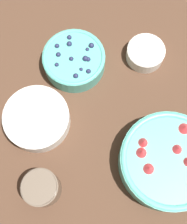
# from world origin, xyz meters

# --- Properties ---
(ground_plane) EXTENTS (4.00, 4.00, 0.00)m
(ground_plane) POSITION_xyz_m (0.00, 0.00, 0.00)
(ground_plane) COLOR #4C3323
(bowl_strawberries) EXTENTS (0.24, 0.24, 0.09)m
(bowl_strawberries) POSITION_xyz_m (-0.20, 0.14, 0.04)
(bowl_strawberries) COLOR #56B7A8
(bowl_strawberries) RESTS_ON ground_plane
(bowl_blueberries) EXTENTS (0.17, 0.17, 0.06)m
(bowl_blueberries) POSITION_xyz_m (-0.03, -0.18, 0.03)
(bowl_blueberries) COLOR #56B7A8
(bowl_blueberries) RESTS_ON ground_plane
(bowl_bananas) EXTENTS (0.17, 0.17, 0.05)m
(bowl_bananas) POSITION_xyz_m (0.09, -0.04, 0.03)
(bowl_bananas) COLOR white
(bowl_bananas) RESTS_ON ground_plane
(bowl_cream) EXTENTS (0.11, 0.11, 0.05)m
(bowl_cream) POSITION_xyz_m (-0.23, -0.17, 0.03)
(bowl_cream) COLOR white
(bowl_cream) RESTS_ON ground_plane
(jar_chocolate) EXTENTS (0.09, 0.09, 0.09)m
(jar_chocolate) POSITION_xyz_m (0.11, 0.14, 0.04)
(jar_chocolate) COLOR brown
(jar_chocolate) RESTS_ON ground_plane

